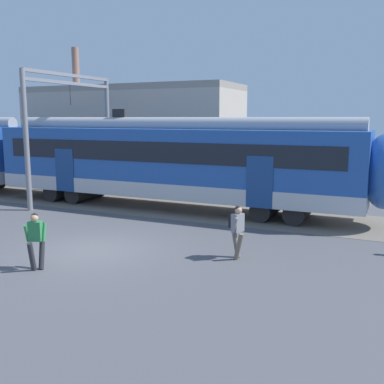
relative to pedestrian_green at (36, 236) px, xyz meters
The scene contains 6 objects.
ground_plane 2.42m from the pedestrian_green, 81.52° to the left, with size 160.00×160.00×0.00m, color #515156.
track_bed 15.12m from the pedestrian_green, 141.18° to the left, with size 80.00×4.40×0.01m, color slate.
pedestrian_green is the anchor object (origin of this frame).
pedestrian_grey 5.91m from the pedestrian_green, 34.97° to the left, with size 0.58×0.65×1.67m.
catenary_gantry 11.91m from the pedestrian_green, 124.16° to the left, with size 0.24×6.64×6.53m.
background_building 18.75m from the pedestrian_green, 114.11° to the left, with size 14.94×5.00×9.20m.
Camera 1 is at (8.88, -11.54, 4.31)m, focal length 42.00 mm.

